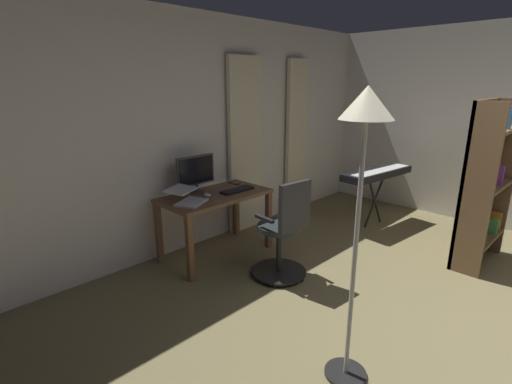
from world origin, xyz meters
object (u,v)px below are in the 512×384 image
(computer_monitor, at_px, (196,172))
(bookshelf, at_px, (483,182))
(office_chair, at_px, (284,234))
(piano_keyboard, at_px, (377,174))
(laptop, at_px, (187,198))
(cell_phone_by_monitor, at_px, (234,183))
(desk, at_px, (215,203))
(floor_lamp, at_px, (364,146))
(computer_keyboard, at_px, (237,190))
(computer_mouse, at_px, (207,195))

(computer_monitor, relative_size, bookshelf, 0.28)
(office_chair, relative_size, piano_keyboard, 0.85)
(laptop, bearing_deg, cell_phone_by_monitor, 169.83)
(desk, relative_size, cell_phone_by_monitor, 8.36)
(desk, xyz_separation_m, floor_lamp, (0.58, 2.06, 0.94))
(computer_keyboard, bearing_deg, office_chair, 81.45)
(desk, xyz_separation_m, piano_keyboard, (-2.13, 0.81, 0.10))
(computer_mouse, relative_size, floor_lamp, 0.05)
(laptop, height_order, floor_lamp, floor_lamp)
(laptop, bearing_deg, computer_monitor, -165.01)
(office_chair, bearing_deg, desk, 103.85)
(computer_monitor, xyz_separation_m, bookshelf, (-2.01, 2.31, -0.07))
(laptop, height_order, piano_keyboard, laptop)
(computer_monitor, height_order, computer_mouse, computer_monitor)
(computer_monitor, relative_size, computer_keyboard, 1.17)
(computer_monitor, xyz_separation_m, piano_keyboard, (-2.22, 1.02, -0.23))
(laptop, relative_size, cell_phone_by_monitor, 3.11)
(office_chair, relative_size, computer_mouse, 10.23)
(piano_keyboard, bearing_deg, office_chair, 8.16)
(computer_monitor, bearing_deg, piano_keyboard, 155.42)
(computer_mouse, bearing_deg, floor_lamp, 77.31)
(bookshelf, bearing_deg, computer_keyboard, -50.53)
(desk, xyz_separation_m, bookshelf, (-1.91, 2.11, 0.27))
(bookshelf, relative_size, floor_lamp, 0.92)
(cell_phone_by_monitor, distance_m, piano_keyboard, 1.95)
(laptop, height_order, bookshelf, bookshelf)
(desk, height_order, bookshelf, bookshelf)
(office_chair, bearing_deg, computer_monitor, 107.18)
(bookshelf, xyz_separation_m, floor_lamp, (2.50, -0.05, 0.67))
(computer_keyboard, bearing_deg, floor_lamp, 67.08)
(laptop, xyz_separation_m, piano_keyboard, (-2.52, 0.76, -0.06))
(desk, relative_size, piano_keyboard, 1.00)
(office_chair, distance_m, cell_phone_by_monitor, 1.14)
(computer_keyboard, bearing_deg, piano_keyboard, 158.86)
(computer_keyboard, height_order, piano_keyboard, piano_keyboard)
(office_chair, relative_size, laptop, 2.28)
(computer_monitor, height_order, bookshelf, bookshelf)
(computer_mouse, bearing_deg, office_chair, 106.24)
(computer_keyboard, relative_size, piano_keyboard, 0.34)
(desk, bearing_deg, bookshelf, 132.26)
(office_chair, bearing_deg, bookshelf, -28.83)
(computer_keyboard, xyz_separation_m, floor_lamp, (0.83, 1.97, 0.82))
(desk, relative_size, floor_lamp, 0.64)
(cell_phone_by_monitor, bearing_deg, computer_mouse, 8.52)
(bookshelf, bearing_deg, computer_monitor, -48.99)
(laptop, bearing_deg, floor_lamp, 59.72)
(laptop, height_order, computer_mouse, laptop)
(desk, xyz_separation_m, computer_monitor, (0.10, -0.20, 0.34))
(desk, distance_m, laptop, 0.43)
(bookshelf, height_order, floor_lamp, floor_lamp)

